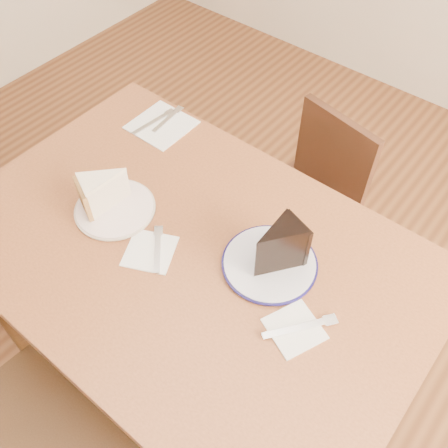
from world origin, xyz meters
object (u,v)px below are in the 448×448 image
(chair_far, at_px, (305,204))
(carrot_cake, at_px, (107,191))
(plate_cream, at_px, (115,209))
(plate_navy, at_px, (270,264))
(chocolate_cake, at_px, (275,250))
(table, at_px, (190,271))

(chair_far, bearing_deg, carrot_cake, 76.93)
(plate_cream, xyz_separation_m, plate_navy, (0.42, 0.11, 0.00))
(plate_navy, xyz_separation_m, chocolate_cake, (0.01, -0.00, 0.06))
(chair_far, bearing_deg, chocolate_cake, 121.21)
(plate_cream, relative_size, plate_navy, 0.91)
(plate_cream, distance_m, plate_navy, 0.43)
(carrot_cake, bearing_deg, plate_cream, 8.31)
(table, bearing_deg, plate_cream, -173.65)
(carrot_cake, bearing_deg, chair_far, 89.75)
(table, xyz_separation_m, carrot_cake, (-0.26, -0.02, 0.15))
(table, height_order, chocolate_cake, chocolate_cake)
(chocolate_cake, bearing_deg, plate_cream, 31.66)
(chocolate_cake, bearing_deg, plate_navy, 11.63)
(plate_navy, bearing_deg, table, -154.50)
(plate_cream, bearing_deg, plate_navy, 15.32)
(plate_navy, relative_size, chocolate_cake, 1.88)
(carrot_cake, distance_m, chocolate_cake, 0.46)
(table, relative_size, plate_cream, 5.93)
(table, height_order, plate_cream, plate_cream)
(chocolate_cake, bearing_deg, table, 40.82)
(table, relative_size, chair_far, 1.63)
(plate_cream, distance_m, carrot_cake, 0.05)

